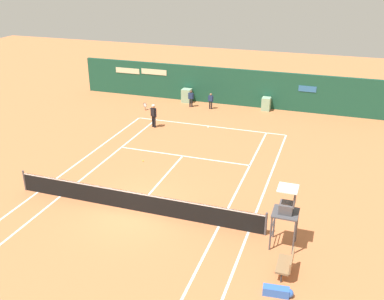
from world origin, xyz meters
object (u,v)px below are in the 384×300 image
at_px(player_on_baseline, 153,114).
at_px(ball_kid_left_post, 191,97).
at_px(tennis_ball_near_service_line, 143,161).
at_px(ball_kid_right_post, 211,100).
at_px(equipment_bag, 279,292).
at_px(player_bench, 287,263).
at_px(umpire_chair, 286,209).

bearing_deg(player_on_baseline, ball_kid_left_post, -79.40).
bearing_deg(tennis_ball_near_service_line, player_on_baseline, 107.28).
bearing_deg(ball_kid_right_post, equipment_bag, 111.73).
height_order(player_on_baseline, ball_kid_left_post, player_on_baseline).
xyz_separation_m(player_on_baseline, ball_kid_left_post, (0.95, 5.12, -0.21)).
bearing_deg(ball_kid_left_post, player_bench, 112.69).
xyz_separation_m(umpire_chair, tennis_ball_near_service_line, (-8.68, 5.45, -1.64)).
distance_m(umpire_chair, ball_kid_left_post, 18.45).
distance_m(player_on_baseline, ball_kid_left_post, 5.21).
bearing_deg(umpire_chair, ball_kid_right_post, 26.10).
bearing_deg(equipment_bag, ball_kid_right_post, 113.18).
distance_m(equipment_bag, tennis_ball_near_service_line, 12.25).
xyz_separation_m(player_bench, ball_kid_right_post, (-8.12, 17.61, 0.21)).
xyz_separation_m(player_bench, ball_kid_left_post, (-9.73, 17.61, 0.25)).
distance_m(umpire_chair, tennis_ball_near_service_line, 10.38).
xyz_separation_m(player_on_baseline, ball_kid_right_post, (2.55, 5.12, -0.25)).
height_order(player_bench, ball_kid_left_post, ball_kid_left_post).
distance_m(player_bench, player_on_baseline, 16.43).
bearing_deg(equipment_bag, player_bench, 86.03).
bearing_deg(ball_kid_left_post, equipment_bag, 110.95).
height_order(umpire_chair, ball_kid_right_post, umpire_chair).
bearing_deg(ball_kid_left_post, umpire_chair, 114.35).
xyz_separation_m(umpire_chair, ball_kid_right_post, (-7.77, 15.87, -0.96)).
bearing_deg(tennis_ball_near_service_line, player_bench, -38.53).
bearing_deg(umpire_chair, equipment_bag, -174.71).
bearing_deg(tennis_ball_near_service_line, ball_kid_left_post, 93.85).
xyz_separation_m(ball_kid_left_post, tennis_ball_near_service_line, (0.70, -10.42, -0.73)).
xyz_separation_m(equipment_bag, ball_kid_left_post, (-9.65, 18.78, 0.60)).
height_order(player_on_baseline, ball_kid_right_post, player_on_baseline).
relative_size(player_bench, player_on_baseline, 0.61).
relative_size(player_bench, ball_kid_left_post, 0.85).
relative_size(equipment_bag, ball_kid_right_post, 0.84).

